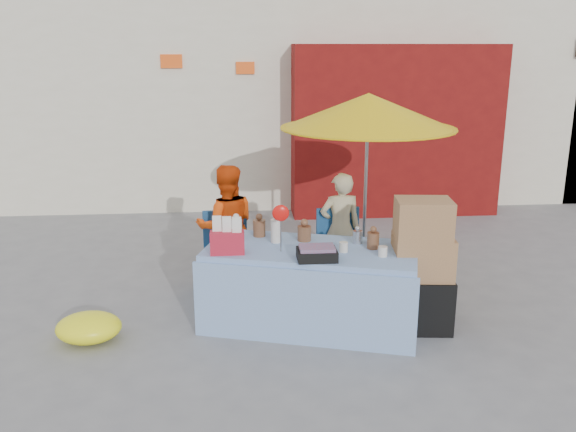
{
  "coord_description": "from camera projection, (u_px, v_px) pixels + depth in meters",
  "views": [
    {
      "loc": [
        -0.26,
        -5.01,
        2.58
      ],
      "look_at": [
        0.22,
        0.6,
        1.0
      ],
      "focal_mm": 38.0,
      "sensor_mm": 36.0,
      "label": 1
    }
  ],
  "objects": [
    {
      "name": "ground",
      "position": [
        270.0,
        340.0,
        5.53
      ],
      "size": [
        80.0,
        80.0,
        0.0
      ],
      "primitive_type": "plane",
      "color": "slate",
      "rests_on": "ground"
    },
    {
      "name": "backdrop",
      "position": [
        273.0,
        18.0,
        11.94
      ],
      "size": [
        14.0,
        8.0,
        7.8
      ],
      "color": "silver",
      "rests_on": "ground"
    },
    {
      "name": "market_table",
      "position": [
        310.0,
        285.0,
        5.76
      ],
      "size": [
        2.17,
        1.46,
        1.21
      ],
      "rotation": [
        0.0,
        0.0,
        -0.29
      ],
      "color": "#81A1CF",
      "rests_on": "ground"
    },
    {
      "name": "chair_left",
      "position": [
        227.0,
        268.0,
        6.59
      ],
      "size": [
        0.52,
        0.51,
        0.85
      ],
      "rotation": [
        0.0,
        0.0,
        0.09
      ],
      "color": "navy",
      "rests_on": "ground"
    },
    {
      "name": "chair_right",
      "position": [
        341.0,
        265.0,
        6.69
      ],
      "size": [
        0.52,
        0.51,
        0.85
      ],
      "rotation": [
        0.0,
        0.0,
        0.09
      ],
      "color": "navy",
      "rests_on": "ground"
    },
    {
      "name": "vendor_orange",
      "position": [
        227.0,
        227.0,
        6.61
      ],
      "size": [
        0.7,
        0.57,
        1.36
      ],
      "primitive_type": "imported",
      "rotation": [
        0.0,
        0.0,
        3.23
      ],
      "color": "#E5440C",
      "rests_on": "ground"
    },
    {
      "name": "vendor_beige",
      "position": [
        340.0,
        229.0,
        6.72
      ],
      "size": [
        0.48,
        0.34,
        1.26
      ],
      "primitive_type": "imported",
      "rotation": [
        0.0,
        0.0,
        3.23
      ],
      "color": "#C7B88C",
      "rests_on": "ground"
    },
    {
      "name": "umbrella",
      "position": [
        368.0,
        112.0,
        6.55
      ],
      "size": [
        1.9,
        1.9,
        2.09
      ],
      "color": "gray",
      "rests_on": "ground"
    },
    {
      "name": "box_stack",
      "position": [
        421.0,
        270.0,
        5.63
      ],
      "size": [
        0.61,
        0.52,
        1.25
      ],
      "rotation": [
        0.0,
        0.0,
        -0.11
      ],
      "color": "black",
      "rests_on": "ground"
    },
    {
      "name": "tarp_bundle",
      "position": [
        89.0,
        328.0,
        5.48
      ],
      "size": [
        0.72,
        0.66,
        0.26
      ],
      "primitive_type": "ellipsoid",
      "rotation": [
        0.0,
        0.0,
        -0.4
      ],
      "color": "#FFFC1A",
      "rests_on": "ground"
    }
  ]
}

